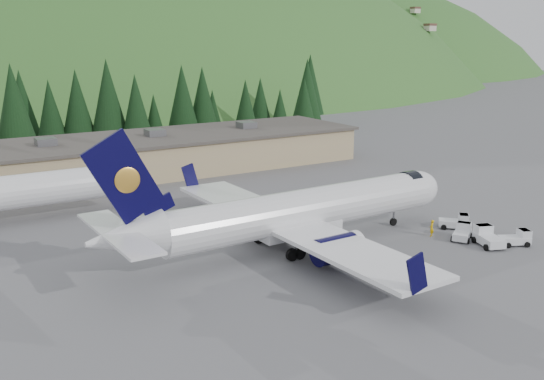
{
  "coord_description": "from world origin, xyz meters",
  "views": [
    {
      "loc": [
        -30.72,
        -43.97,
        18.78
      ],
      "look_at": [
        0.0,
        6.0,
        4.0
      ],
      "focal_mm": 40.0,
      "sensor_mm": 36.0,
      "label": 1
    }
  ],
  "objects_px": {
    "airliner": "(296,213)",
    "terminal_building": "(122,157)",
    "baggage_tug_d": "(517,238)",
    "baggage_tug_a": "(462,232)",
    "baggage_tug_c": "(487,237)",
    "ramp_worker": "(432,228)",
    "baggage_tug_b": "(456,222)"
  },
  "relations": [
    {
      "from": "baggage_tug_c",
      "to": "ramp_worker",
      "type": "xyz_separation_m",
      "value": [
        -2.47,
        4.59,
        0.04
      ]
    },
    {
      "from": "baggage_tug_d",
      "to": "ramp_worker",
      "type": "relative_size",
      "value": 1.89
    },
    {
      "from": "airliner",
      "to": "terminal_building",
      "type": "bearing_deg",
      "value": 94.56
    },
    {
      "from": "baggage_tug_b",
      "to": "terminal_building",
      "type": "height_order",
      "value": "terminal_building"
    },
    {
      "from": "baggage_tug_c",
      "to": "ramp_worker",
      "type": "distance_m",
      "value": 5.22
    },
    {
      "from": "baggage_tug_d",
      "to": "ramp_worker",
      "type": "height_order",
      "value": "ramp_worker"
    },
    {
      "from": "airliner",
      "to": "terminal_building",
      "type": "distance_m",
      "value": 38.23
    },
    {
      "from": "baggage_tug_a",
      "to": "terminal_building",
      "type": "relative_size",
      "value": 0.04
    },
    {
      "from": "airliner",
      "to": "baggage_tug_d",
      "type": "height_order",
      "value": "airliner"
    },
    {
      "from": "baggage_tug_b",
      "to": "ramp_worker",
      "type": "height_order",
      "value": "ramp_worker"
    },
    {
      "from": "baggage_tug_c",
      "to": "ramp_worker",
      "type": "relative_size",
      "value": 2.21
    },
    {
      "from": "baggage_tug_a",
      "to": "baggage_tug_b",
      "type": "xyz_separation_m",
      "value": [
        2.05,
        2.61,
        0.02
      ]
    },
    {
      "from": "baggage_tug_c",
      "to": "terminal_building",
      "type": "height_order",
      "value": "terminal_building"
    },
    {
      "from": "baggage_tug_a",
      "to": "terminal_building",
      "type": "xyz_separation_m",
      "value": [
        -18.82,
        44.46,
        1.96
      ]
    },
    {
      "from": "baggage_tug_a",
      "to": "ramp_worker",
      "type": "distance_m",
      "value": 2.88
    },
    {
      "from": "terminal_building",
      "to": "baggage_tug_d",
      "type": "relative_size",
      "value": 22.96
    },
    {
      "from": "airliner",
      "to": "baggage_tug_a",
      "type": "bearing_deg",
      "value": -24.69
    },
    {
      "from": "baggage_tug_b",
      "to": "baggage_tug_a",
      "type": "bearing_deg",
      "value": -83.76
    },
    {
      "from": "airliner",
      "to": "baggage_tug_c",
      "type": "height_order",
      "value": "airliner"
    },
    {
      "from": "baggage_tug_d",
      "to": "baggage_tug_a",
      "type": "bearing_deg",
      "value": 152.3
    },
    {
      "from": "baggage_tug_c",
      "to": "terminal_building",
      "type": "distance_m",
      "value": 50.77
    },
    {
      "from": "baggage_tug_a",
      "to": "baggage_tug_c",
      "type": "bearing_deg",
      "value": -109.34
    },
    {
      "from": "baggage_tug_a",
      "to": "terminal_building",
      "type": "bearing_deg",
      "value": 80.38
    },
    {
      "from": "baggage_tug_b",
      "to": "baggage_tug_d",
      "type": "height_order",
      "value": "baggage_tug_b"
    },
    {
      "from": "baggage_tug_b",
      "to": "ramp_worker",
      "type": "xyz_separation_m",
      "value": [
        -3.95,
        -0.45,
        0.13
      ]
    },
    {
      "from": "terminal_building",
      "to": "ramp_worker",
      "type": "distance_m",
      "value": 45.59
    },
    {
      "from": "baggage_tug_c",
      "to": "baggage_tug_d",
      "type": "distance_m",
      "value": 2.79
    },
    {
      "from": "terminal_building",
      "to": "baggage_tug_b",
      "type": "bearing_deg",
      "value": -63.49
    },
    {
      "from": "baggage_tug_a",
      "to": "baggage_tug_b",
      "type": "relative_size",
      "value": 1.01
    },
    {
      "from": "baggage_tug_b",
      "to": "baggage_tug_c",
      "type": "xyz_separation_m",
      "value": [
        -1.48,
        -5.04,
        0.09
      ]
    },
    {
      "from": "baggage_tug_c",
      "to": "terminal_building",
      "type": "relative_size",
      "value": 0.05
    },
    {
      "from": "baggage_tug_d",
      "to": "airliner",
      "type": "bearing_deg",
      "value": 174.95
    }
  ]
}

